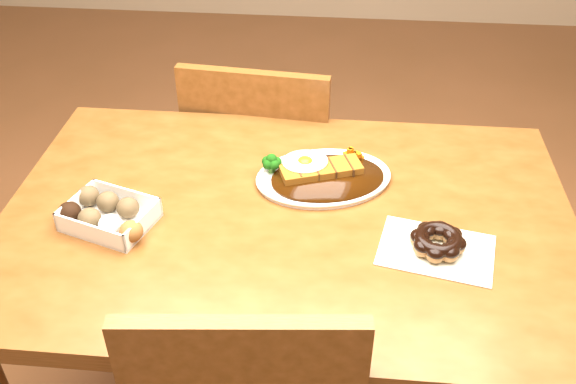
# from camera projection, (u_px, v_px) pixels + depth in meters

# --- Properties ---
(table) EXTENTS (1.20, 0.80, 0.75)m
(table) POSITION_uv_depth(u_px,v_px,m) (287.00, 249.00, 1.40)
(table) COLOR #553011
(table) RESTS_ON ground
(chair_far) EXTENTS (0.46, 0.46, 0.87)m
(chair_far) POSITION_uv_depth(u_px,v_px,m) (266.00, 171.00, 1.94)
(chair_far) COLOR #553011
(chair_far) RESTS_ON ground
(katsu_curry_plate) EXTENTS (0.34, 0.29, 0.06)m
(katsu_curry_plate) POSITION_uv_depth(u_px,v_px,m) (321.00, 174.00, 1.43)
(katsu_curry_plate) COLOR white
(katsu_curry_plate) RESTS_ON table
(donut_box) EXTENTS (0.21, 0.18, 0.05)m
(donut_box) POSITION_uv_depth(u_px,v_px,m) (107.00, 214.00, 1.30)
(donut_box) COLOR white
(donut_box) RESTS_ON table
(pon_de_ring) EXTENTS (0.25, 0.20, 0.04)m
(pon_de_ring) POSITION_uv_depth(u_px,v_px,m) (438.00, 242.00, 1.24)
(pon_de_ring) COLOR silver
(pon_de_ring) RESTS_ON table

